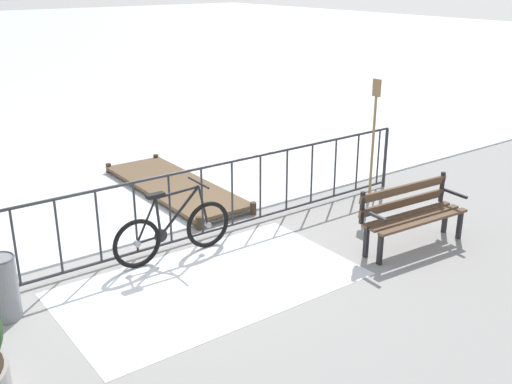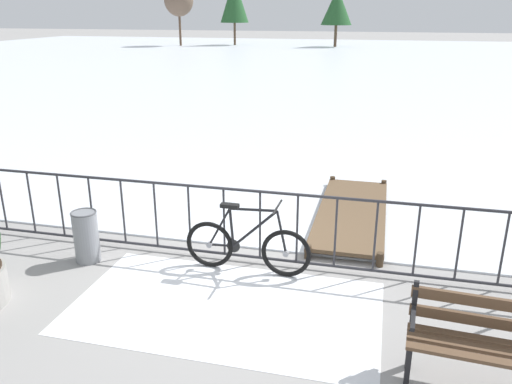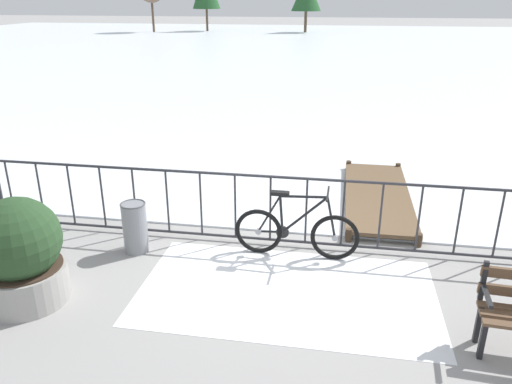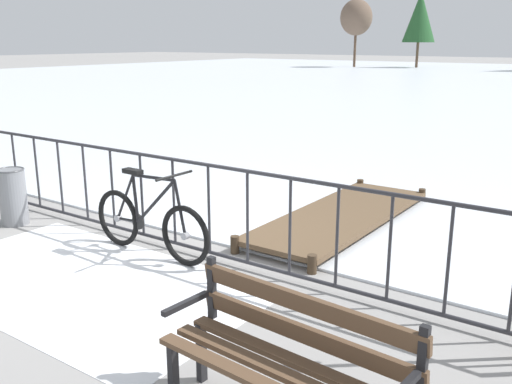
{
  "view_description": "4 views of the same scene",
  "coord_description": "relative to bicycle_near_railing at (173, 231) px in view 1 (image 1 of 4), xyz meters",
  "views": [
    {
      "loc": [
        -3.3,
        -6.77,
        3.58
      ],
      "look_at": [
        1.5,
        -0.27,
        0.62
      ],
      "focal_mm": 42.38,
      "sensor_mm": 36.0,
      "label": 1
    },
    {
      "loc": [
        1.76,
        -6.24,
        3.32
      ],
      "look_at": [
        0.15,
        0.18,
        0.97
      ],
      "focal_mm": 36.23,
      "sensor_mm": 36.0,
      "label": 2
    },
    {
      "loc": [
        0.64,
        -6.4,
        3.38
      ],
      "look_at": [
        -0.44,
        -0.13,
        0.86
      ],
      "focal_mm": 34.9,
      "sensor_mm": 36.0,
      "label": 3
    },
    {
      "loc": [
        4.52,
        -4.45,
        2.31
      ],
      "look_at": [
        1.16,
        0.31,
        0.75
      ],
      "focal_mm": 39.89,
      "sensor_mm": 36.0,
      "label": 4
    }
  ],
  "objects": [
    {
      "name": "bicycle_near_railing",
      "position": [
        0.0,
        0.0,
        0.0
      ],
      "size": [
        1.71,
        0.52,
        0.97
      ],
      "color": "black",
      "rests_on": "ground"
    },
    {
      "name": "oar_upright",
      "position": [
        3.79,
        0.07,
        0.77
      ],
      "size": [
        0.04,
        0.16,
        1.98
      ],
      "color": "#937047",
      "rests_on": "ground"
    },
    {
      "name": "park_bench",
      "position": [
        2.79,
        -1.61,
        0.14
      ],
      "size": [
        1.63,
        0.59,
        0.89
      ],
      "color": "brown",
      "rests_on": "ground"
    },
    {
      "name": "railing_fence",
      "position": [
        -0.14,
        0.28,
        0.19
      ],
      "size": [
        9.06,
        0.06,
        1.07
      ],
      "color": "#2D2D33",
      "rests_on": "ground"
    },
    {
      "name": "snow_patch",
      "position": [
        -0.02,
        -0.92,
        -0.36
      ],
      "size": [
        3.61,
        2.04,
        0.01
      ],
      "primitive_type": "cube",
      "color": "white",
      "rests_on": "ground"
    },
    {
      "name": "trash_bin",
      "position": [
        -2.23,
        -0.23,
        0.0
      ],
      "size": [
        0.35,
        0.35,
        0.73
      ],
      "color": "gray",
      "rests_on": "ground"
    },
    {
      "name": "wooden_dock",
      "position": [
        1.23,
        2.2,
        -0.25
      ],
      "size": [
        1.1,
        3.34,
        0.2
      ],
      "color": "brown",
      "rests_on": "ground"
    },
    {
      "name": "ground_plane",
      "position": [
        -0.14,
        0.28,
        -0.37
      ],
      "size": [
        160.0,
        160.0,
        0.0
      ],
      "primitive_type": "plane",
      "color": "gray"
    }
  ]
}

